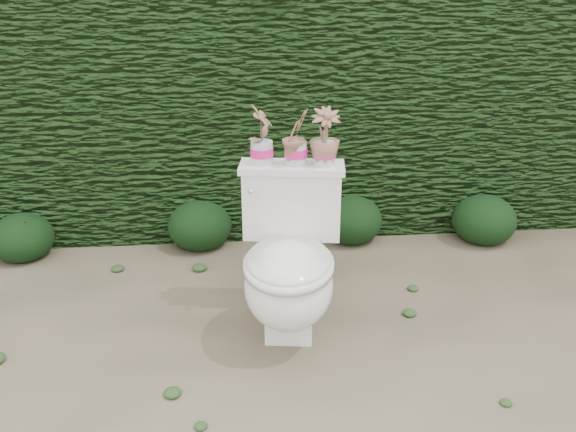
{
  "coord_description": "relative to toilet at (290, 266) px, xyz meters",
  "views": [
    {
      "loc": [
        -0.22,
        -2.46,
        1.68
      ],
      "look_at": [
        0.02,
        0.2,
        0.55
      ],
      "focal_mm": 38.0,
      "sensor_mm": 36.0,
      "label": 1
    }
  ],
  "objects": [
    {
      "name": "liriope_clump_4",
      "position": [
        1.34,
        0.95,
        -0.19
      ],
      "size": [
        0.4,
        0.4,
        0.32
      ],
      "primitive_type": "ellipsoid",
      "color": "black",
      "rests_on": "ground"
    },
    {
      "name": "hedge",
      "position": [
        -0.01,
        1.54,
        0.44
      ],
      "size": [
        8.0,
        1.0,
        1.6
      ],
      "primitive_type": "cube",
      "color": "#204115",
      "rests_on": "ground"
    },
    {
      "name": "potted_plant_right",
      "position": [
        0.18,
        0.22,
        0.55
      ],
      "size": [
        0.15,
        0.15,
        0.26
      ],
      "primitive_type": "imported",
      "rotation": [
        0.0,
        0.0,
        0.06
      ],
      "color": "#3F7D26",
      "rests_on": "toilet"
    },
    {
      "name": "liriope_clump_1",
      "position": [
        -1.54,
        0.96,
        -0.21
      ],
      "size": [
        0.37,
        0.37,
        0.3
      ],
      "primitive_type": "ellipsoid",
      "color": "black",
      "rests_on": "ground"
    },
    {
      "name": "liriope_clump_3",
      "position": [
        0.49,
        1.03,
        -0.19
      ],
      "size": [
        0.4,
        0.4,
        0.32
      ],
      "primitive_type": "ellipsoid",
      "color": "black",
      "rests_on": "ground"
    },
    {
      "name": "liriope_clump_2",
      "position": [
        -0.47,
        1.03,
        -0.19
      ],
      "size": [
        0.4,
        0.4,
        0.32
      ],
      "primitive_type": "ellipsoid",
      "color": "black",
      "rests_on": "ground"
    },
    {
      "name": "toilet",
      "position": [
        0.0,
        0.0,
        0.0
      ],
      "size": [
        0.54,
        0.73,
        0.78
      ],
      "rotation": [
        0.0,
        0.0,
        -0.14
      ],
      "color": "white",
      "rests_on": "ground"
    },
    {
      "name": "potted_plant_center",
      "position": [
        0.05,
        0.23,
        0.55
      ],
      "size": [
        0.18,
        0.17,
        0.25
      ],
      "primitive_type": "imported",
      "rotation": [
        0.0,
        0.0,
        0.72
      ],
      "color": "#3F7D26",
      "rests_on": "toilet"
    },
    {
      "name": "ground",
      "position": [
        -0.01,
        -0.06,
        -0.36
      ],
      "size": [
        60.0,
        60.0,
        0.0
      ],
      "primitive_type": "plane",
      "color": "#807258",
      "rests_on": "ground"
    },
    {
      "name": "potted_plant_left",
      "position": [
        -0.11,
        0.26,
        0.55
      ],
      "size": [
        0.14,
        0.16,
        0.27
      ],
      "primitive_type": "imported",
      "rotation": [
        0.0,
        0.0,
        1.25
      ],
      "color": "#3F7D26",
      "rests_on": "toilet"
    }
  ]
}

